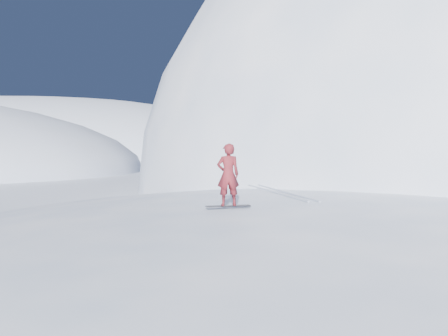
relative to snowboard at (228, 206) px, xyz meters
name	(u,v)px	position (x,y,z in m)	size (l,w,h in m)	color
ground	(349,300)	(3.12, -1.59, -2.41)	(400.00, 400.00, 0.00)	white
near_ridge	(339,266)	(4.12, 1.41, -2.41)	(36.00, 28.00, 4.80)	white
summit_peak	(447,189)	(25.12, 24.41, -2.41)	(60.00, 56.00, 56.00)	white
peak_shoulder	(360,199)	(13.12, 18.41, -2.41)	(28.00, 24.00, 18.00)	white
far_ridge_c	(52,162)	(-36.88, 108.41, -2.41)	(140.00, 90.00, 36.00)	white
wind_bumps	(304,276)	(2.56, 0.53, -2.41)	(16.00, 14.40, 1.00)	white
snowboard	(228,206)	(0.00, 0.00, 0.00)	(1.35, 0.25, 0.02)	black
snowboarder	(228,175)	(0.00, 0.00, 0.94)	(0.68, 0.44, 1.86)	maroon
board_tracks	(278,191)	(2.49, 3.57, 0.01)	(1.28, 5.96, 0.04)	silver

